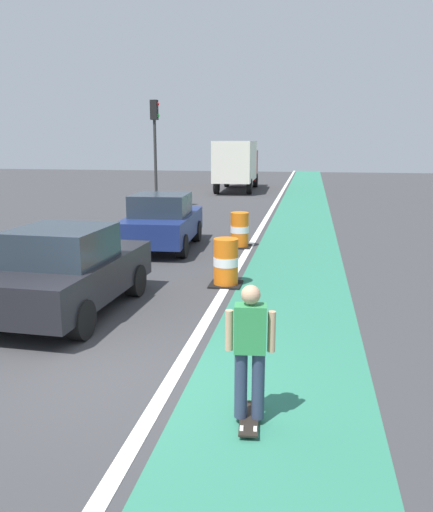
# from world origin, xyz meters

# --- Properties ---
(ground_plane) EXTENTS (100.00, 100.00, 0.00)m
(ground_plane) POSITION_xyz_m (0.00, 0.00, 0.00)
(ground_plane) COLOR #38383A
(bike_lane_strip) EXTENTS (2.50, 80.00, 0.01)m
(bike_lane_strip) POSITION_xyz_m (2.40, 12.00, 0.00)
(bike_lane_strip) COLOR #2D755B
(bike_lane_strip) RESTS_ON ground
(lane_divider_stripe) EXTENTS (0.20, 80.00, 0.01)m
(lane_divider_stripe) POSITION_xyz_m (0.90, 12.00, 0.01)
(lane_divider_stripe) COLOR silver
(lane_divider_stripe) RESTS_ON ground
(skateboarder_on_lane) EXTENTS (0.57, 0.82, 1.69)m
(skateboarder_on_lane) POSITION_xyz_m (2.10, -0.94, 0.91)
(skateboarder_on_lane) COLOR black
(skateboarder_on_lane) RESTS_ON ground
(parked_sedan_nearest) EXTENTS (2.03, 4.16, 1.70)m
(parked_sedan_nearest) POSITION_xyz_m (-1.77, 2.45, 0.83)
(parked_sedan_nearest) COLOR black
(parked_sedan_nearest) RESTS_ON ground
(parked_sedan_second) EXTENTS (2.10, 4.20, 1.70)m
(parked_sedan_second) POSITION_xyz_m (-1.70, 8.67, 0.83)
(parked_sedan_second) COLOR navy
(parked_sedan_second) RESTS_ON ground
(traffic_barrel_front) EXTENTS (0.73, 0.73, 1.09)m
(traffic_barrel_front) POSITION_xyz_m (0.87, 4.91, 0.53)
(traffic_barrel_front) COLOR orange
(traffic_barrel_front) RESTS_ON ground
(traffic_barrel_mid) EXTENTS (0.73, 0.73, 1.09)m
(traffic_barrel_mid) POSITION_xyz_m (0.59, 9.32, 0.53)
(traffic_barrel_mid) COLOR orange
(traffic_barrel_mid) RESTS_ON ground
(delivery_truck_down_block) EXTENTS (2.54, 7.67, 3.23)m
(delivery_truck_down_block) POSITION_xyz_m (-2.12, 27.89, 1.85)
(delivery_truck_down_block) COLOR silver
(delivery_truck_down_block) RESTS_ON ground
(traffic_light_corner) EXTENTS (0.41, 0.32, 5.10)m
(traffic_light_corner) POSITION_xyz_m (-4.59, 17.68, 3.50)
(traffic_light_corner) COLOR #2D2D2D
(traffic_light_corner) RESTS_ON ground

